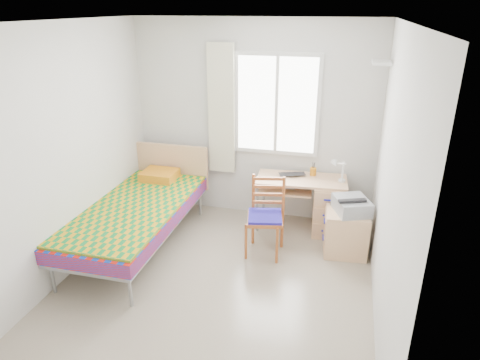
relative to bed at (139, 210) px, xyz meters
name	(u,v)px	position (x,y,z in m)	size (l,w,h in m)	color
floor	(216,283)	(1.12, -0.52, -0.47)	(3.50, 3.50, 0.00)	#BCAD93
ceiling	(209,21)	(1.12, -0.52, 2.13)	(3.50, 3.50, 0.00)	white
wall_back	(254,122)	(1.12, 1.23, 0.83)	(3.20, 3.20, 0.00)	silver
wall_left	(65,154)	(-0.48, -0.52, 0.83)	(3.50, 3.50, 0.00)	silver
wall_right	(391,184)	(2.72, -0.52, 0.83)	(3.50, 3.50, 0.00)	silver
window	(277,105)	(1.42, 1.20, 1.08)	(1.10, 0.04, 1.30)	white
curtain	(221,110)	(0.70, 1.16, 0.98)	(0.35, 0.05, 1.70)	beige
floating_shelf	(382,62)	(2.61, 0.88, 1.68)	(0.20, 0.32, 0.03)	white
bed	(139,210)	(0.00, 0.00, 0.00)	(1.06, 2.25, 0.97)	#93969B
desk	(323,204)	(2.11, 0.90, -0.09)	(1.16, 0.60, 0.70)	tan
chair	(266,212)	(1.50, 0.24, 0.05)	(0.47, 0.47, 0.93)	#A33D1F
cabinet	(346,233)	(2.41, 0.43, -0.21)	(0.52, 0.47, 0.53)	tan
printer	(352,205)	(2.44, 0.44, 0.15)	(0.48, 0.51, 0.18)	#9DA0A5
laptop	(293,176)	(1.70, 0.93, 0.24)	(0.33, 0.22, 0.03)	black
pen_cup	(313,172)	(1.94, 1.05, 0.28)	(0.08, 0.08, 0.10)	orange
task_lamp	(338,168)	(2.25, 0.82, 0.44)	(0.21, 0.30, 0.34)	white
book	(285,185)	(1.61, 0.90, 0.12)	(0.14, 0.19, 0.01)	gray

